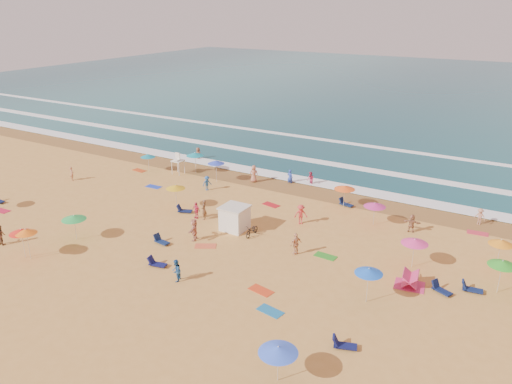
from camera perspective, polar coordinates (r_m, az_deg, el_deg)
The scene contains 13 objects.
ground at distance 43.96m, azimuth -6.09°, elevation -3.79°, with size 220.00×220.00×0.00m, color gold.
ocean at distance 119.76m, azimuth 18.86°, elevation 10.97°, with size 220.00×140.00×0.18m, color #0C4756.
wet_sand at distance 53.71m, azimuth 1.81°, elevation 0.99°, with size 220.00×220.00×0.00m, color olive.
surf_foam at distance 61.17m, azimuth 5.81°, elevation 3.48°, with size 200.00×18.70×0.05m.
cabana at distance 42.57m, azimuth -2.45°, elevation -3.05°, with size 2.00×2.00×2.00m, color white.
cabana_roof at distance 42.15m, azimuth -2.47°, elevation -1.74°, with size 2.20×2.20×0.12m, color silver.
bicycle at distance 41.63m, azimuth -0.46°, elevation -4.40°, with size 0.63×1.82×0.95m, color black.
lifeguard_stand at distance 57.12m, azimuth -8.89°, elevation 3.07°, with size 1.20×1.20×2.10m, color white, non-canonical shape.
beach_umbrellas at distance 40.67m, azimuth -0.21°, elevation -2.49°, with size 52.87×26.81×0.76m.
loungers at distance 39.49m, azimuth -1.05°, elevation -6.37°, with size 43.62×20.82×0.34m.
towels at distance 43.31m, azimuth -6.67°, elevation -4.18°, with size 40.91×26.46×0.03m.
popup_tents at distance 40.17m, azimuth 24.26°, elevation -7.19°, with size 9.77×11.98×1.20m.
beachgoers at distance 46.18m, azimuth -3.16°, elevation -1.35°, with size 47.92×27.54×2.13m.
Camera 1 is at (24.19, -31.87, 18.20)m, focal length 35.00 mm.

